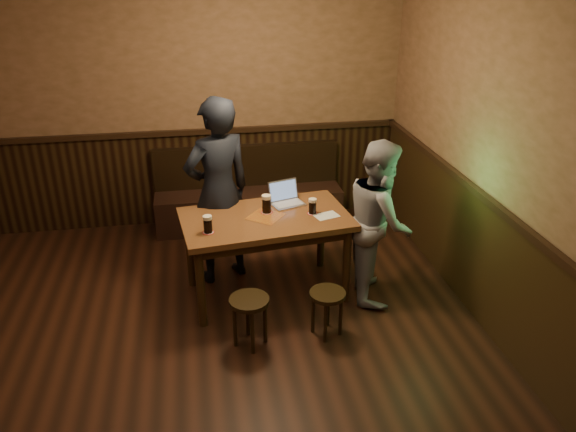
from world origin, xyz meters
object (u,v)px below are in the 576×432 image
(bench, at_px, (249,200))
(pint_mid, at_px, (267,204))
(stool_right, at_px, (327,301))
(pint_left, at_px, (208,224))
(pint_right, at_px, (313,206))
(person_grey, at_px, (379,221))
(pub_table, at_px, (266,227))
(stool_left, at_px, (249,308))
(laptop, at_px, (286,198))
(person_suit, at_px, (218,192))

(bench, xyz_separation_m, pint_mid, (0.02, -1.48, 0.60))
(stool_right, xyz_separation_m, pint_left, (-0.95, 0.49, 0.57))
(pint_right, height_order, person_grey, person_grey)
(pub_table, relative_size, stool_left, 3.60)
(laptop, height_order, person_grey, person_grey)
(person_suit, bearing_deg, stool_left, 74.51)
(pub_table, height_order, stool_right, pub_table)
(stool_right, relative_size, person_suit, 0.23)
(pub_table, bearing_deg, stool_left, -114.66)
(pint_right, distance_m, person_grey, 0.63)
(pub_table, distance_m, stool_right, 0.93)
(bench, relative_size, pub_table, 1.36)
(bench, relative_size, pint_left, 13.65)
(pub_table, xyz_separation_m, laptop, (0.23, 0.27, 0.16))
(bench, relative_size, stool_right, 5.25)
(pub_table, bearing_deg, pint_mid, 68.14)
(pint_left, bearing_deg, pint_mid, 30.27)
(bench, relative_size, pint_right, 14.65)
(bench, distance_m, pint_left, 1.97)
(pint_mid, bearing_deg, bench, 90.87)
(pint_mid, bearing_deg, pint_right, -12.67)
(pub_table, relative_size, pint_left, 10.08)
(stool_left, height_order, pint_right, pint_right)
(bench, xyz_separation_m, pint_left, (-0.53, -1.80, 0.59))
(stool_right, distance_m, person_suit, 1.52)
(bench, xyz_separation_m, person_grey, (1.04, -1.73, 0.46))
(pint_left, height_order, person_grey, person_grey)
(person_grey, bearing_deg, pint_right, 86.07)
(stool_right, relative_size, person_grey, 0.27)
(stool_left, relative_size, pint_left, 2.80)
(pub_table, distance_m, pint_mid, 0.21)
(stool_left, xyz_separation_m, person_suit, (-0.16, 1.16, 0.57))
(stool_right, distance_m, pint_left, 1.21)
(pint_left, bearing_deg, stool_left, -61.46)
(pint_left, height_order, pint_right, pint_left)
(pint_mid, xyz_separation_m, person_grey, (1.01, -0.25, -0.14))
(bench, bearing_deg, pint_mid, -89.13)
(laptop, bearing_deg, pub_table, -148.46)
(pint_right, bearing_deg, laptop, 126.30)
(pint_right, relative_size, person_suit, 0.08)
(pub_table, distance_m, stool_left, 0.88)
(stool_left, height_order, stool_right, stool_left)
(pint_mid, bearing_deg, stool_left, -107.54)
(stool_left, xyz_separation_m, pint_right, (0.68, 0.76, 0.53))
(pub_table, height_order, pint_mid, pint_mid)
(stool_left, bearing_deg, laptop, 65.03)
(stool_right, height_order, person_suit, person_suit)
(pint_left, bearing_deg, stool_right, -27.40)
(bench, bearing_deg, stool_left, -96.03)
(stool_left, bearing_deg, pub_table, 72.19)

